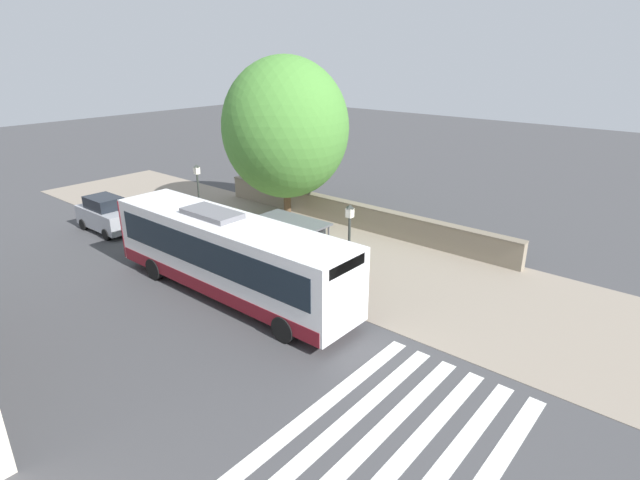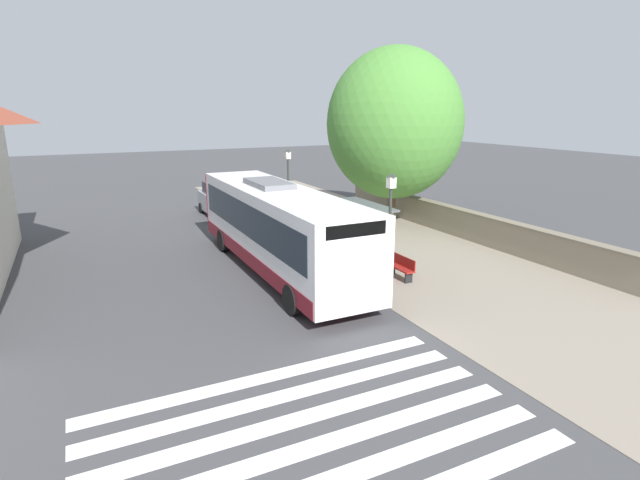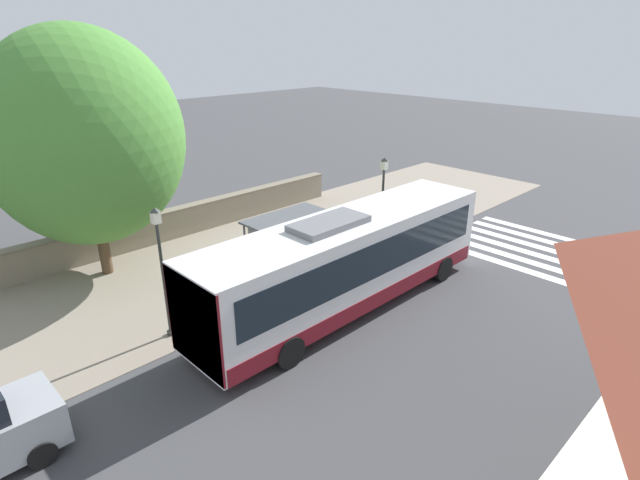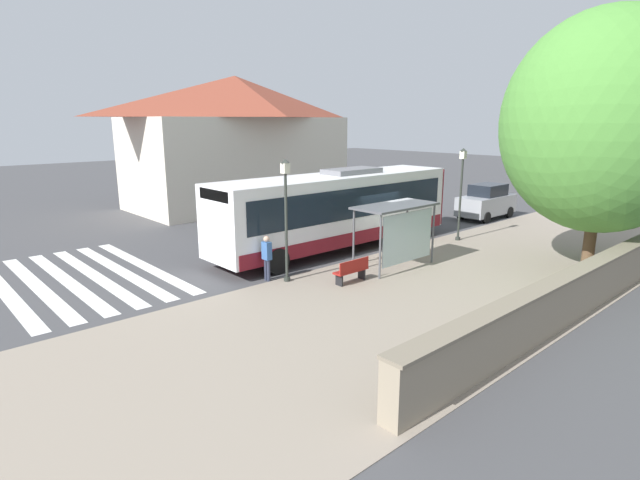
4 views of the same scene
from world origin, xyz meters
name	(u,v)px [view 1 (image 1 of 4)]	position (x,y,z in m)	size (l,w,h in m)	color
ground_plane	(242,272)	(0.00, 0.00, 0.00)	(120.00, 120.00, 0.00)	#424244
sidewalk_plaza	(306,245)	(-4.50, 0.00, 0.01)	(9.00, 44.00, 0.02)	gray
crosswalk_stripes	(388,449)	(5.00, 11.22, 0.00)	(9.00, 5.25, 0.01)	silver
stone_wall	(352,214)	(-8.55, 0.00, 0.72)	(0.60, 20.00, 1.43)	gray
bus	(229,254)	(1.80, 1.31, 1.83)	(2.75, 12.20, 3.53)	white
bus_shelter	(295,228)	(-1.90, 1.63, 2.05)	(1.63, 3.48, 2.47)	#515459
pedestrian	(349,295)	(0.17, 6.34, 0.97)	(0.34, 0.22, 1.65)	#2D3347
bench	(342,274)	(-2.05, 4.29, 0.47)	(0.40, 1.41, 0.88)	maroon
street_lamp_near	(349,249)	(-0.37, 5.88, 2.58)	(0.28, 0.28, 4.34)	#2D332D
street_lamp_far	(199,199)	(-0.93, -4.12, 2.59)	(0.28, 0.28, 4.37)	#2D332D
shade_tree	(286,128)	(-6.95, -3.66, 5.52)	(7.28, 7.28, 9.52)	brown
parked_car_behind_bus	(106,215)	(1.10, -10.16, 0.97)	(1.83, 3.99, 2.01)	#9EA0A8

